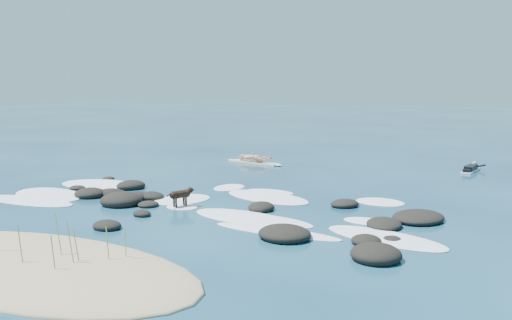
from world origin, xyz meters
The scene contains 8 objects.
ground centered at (0.00, 0.00, 0.00)m, with size 160.00×160.00×0.00m, color #0A2642.
sand_dune centered at (0.00, -8.20, 0.00)m, with size 9.00×4.40×0.60m, color #9E8966.
dune_grass centered at (0.46, -8.10, 0.62)m, with size 3.83×1.65×1.21m.
reef_rocks centered at (1.15, -1.65, 0.10)m, with size 14.61×7.22×0.58m.
breaking_foam centered at (-1.10, -0.84, 0.01)m, with size 16.39×7.47×0.12m.
standing_surfer_rig centered at (-3.85, 8.41, 0.77)m, with size 3.42×0.92×1.94m.
paddling_surfer_rig centered at (6.16, 11.25, 0.13)m, with size 1.01×2.26×0.39m.
dog centered at (-0.83, -1.62, 0.46)m, with size 0.53×1.04×0.69m.
Camera 1 is at (10.54, -16.43, 4.17)m, focal length 40.00 mm.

